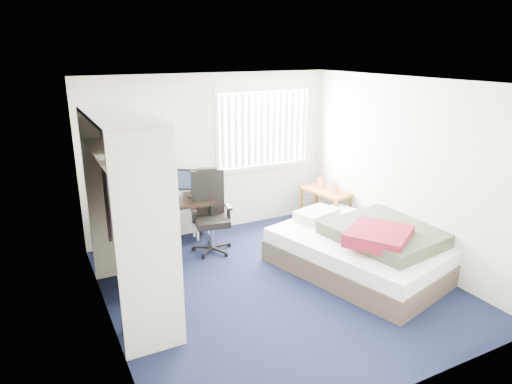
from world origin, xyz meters
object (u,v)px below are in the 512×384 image
object	(u,v)px
office_chair	(210,220)
bed	(366,248)
desk	(160,200)
nightstand	(326,194)

from	to	relation	value
office_chair	bed	xyz separation A→B (m)	(1.60, -1.54, -0.16)
desk	nightstand	bearing A→B (deg)	-6.57
office_chair	desk	bearing A→B (deg)	149.67
desk	nightstand	distance (m)	2.74
office_chair	bed	world-z (taller)	office_chair
nightstand	desk	bearing A→B (deg)	173.43
desk	office_chair	size ratio (longest dim) A/B	1.25
desk	nightstand	xyz separation A→B (m)	(2.71, -0.31, -0.22)
desk	bed	xyz separation A→B (m)	(2.23, -1.91, -0.46)
desk	bed	size ratio (longest dim) A/B	0.59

